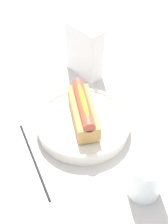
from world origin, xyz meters
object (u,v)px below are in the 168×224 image
at_px(chopstick_near, 34,159).
at_px(hotdog_front, 84,110).
at_px(napkin_box, 84,51).
at_px(water_glass, 145,179).
at_px(serving_bowl, 84,123).

bearing_deg(chopstick_near, hotdog_front, 106.45).
relative_size(napkin_box, chopstick_near, 0.68).
relative_size(water_glass, napkin_box, 0.60).
xyz_separation_m(water_glass, chopstick_near, (-0.19, -0.16, -0.04)).
bearing_deg(water_glass, serving_bowl, -176.91).
relative_size(hotdog_front, water_glass, 1.75).
xyz_separation_m(hotdog_front, napkin_box, (-0.19, 0.12, 0.01)).
relative_size(serving_bowl, napkin_box, 1.50).
xyz_separation_m(hotdog_front, water_glass, (0.21, 0.01, -0.02)).
distance_m(hotdog_front, napkin_box, 0.22).
bearing_deg(napkin_box, serving_bowl, -42.27).
distance_m(hotdog_front, chopstick_near, 0.16).
distance_m(napkin_box, chopstick_near, 0.34).
bearing_deg(serving_bowl, water_glass, 3.09).
relative_size(serving_bowl, hotdog_front, 1.43).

